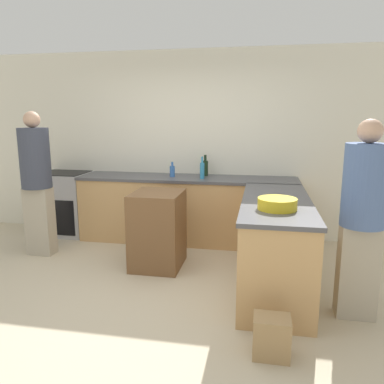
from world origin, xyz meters
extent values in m
plane|color=beige|center=(0.00, 0.00, 0.00)|extent=(14.00, 14.00, 0.00)
cube|color=silver|center=(0.00, 2.05, 1.35)|extent=(8.00, 0.06, 2.70)
cube|color=tan|center=(0.00, 1.69, 0.44)|extent=(3.03, 0.66, 0.89)
cube|color=#4C4C51|center=(0.00, 1.69, 0.91)|extent=(3.06, 0.69, 0.04)
cube|color=tan|center=(1.19, 0.42, 0.44)|extent=(0.66, 1.89, 0.89)
cube|color=#4C4C51|center=(1.19, 0.42, 0.91)|extent=(0.69, 1.92, 0.04)
cube|color=#ADADB2|center=(-1.90, 1.70, 0.46)|extent=(0.72, 0.63, 0.93)
cube|color=black|center=(-1.90, 1.38, 0.32)|extent=(0.60, 0.01, 0.52)
cube|color=black|center=(-1.90, 1.70, 0.93)|extent=(0.66, 0.58, 0.01)
cube|color=brown|center=(-0.16, 0.70, 0.45)|extent=(0.57, 0.64, 0.90)
cylinder|color=yellow|center=(1.18, -0.01, 0.98)|extent=(0.36, 0.36, 0.10)
cylinder|color=#386BB7|center=(-0.21, 1.68, 1.00)|extent=(0.07, 0.07, 0.15)
cylinder|color=#386BB7|center=(-0.21, 1.68, 1.11)|extent=(0.03, 0.03, 0.06)
cylinder|color=black|center=(0.23, 1.85, 1.04)|extent=(0.08, 0.08, 0.22)
cylinder|color=black|center=(0.23, 1.85, 1.19)|extent=(0.04, 0.04, 0.08)
cylinder|color=#338CBF|center=(0.23, 1.59, 1.04)|extent=(0.06, 0.06, 0.22)
cylinder|color=#338CBF|center=(0.23, 1.59, 1.19)|extent=(0.03, 0.03, 0.08)
cube|color=#ADA38E|center=(-1.76, 0.81, 0.44)|extent=(0.33, 0.20, 0.88)
cylinder|color=#383D4C|center=(-1.76, 0.81, 1.25)|extent=(0.37, 0.37, 0.75)
sphere|color=tan|center=(-1.76, 0.81, 1.73)|extent=(0.20, 0.20, 0.20)
cube|color=#ADA38E|center=(1.89, -0.10, 0.42)|extent=(0.33, 0.20, 0.84)
cylinder|color=#4C6699|center=(1.89, -0.10, 1.19)|extent=(0.37, 0.37, 0.71)
sphere|color=tan|center=(1.89, -0.10, 1.64)|extent=(0.20, 0.20, 0.20)
cube|color=#A88456|center=(1.14, -0.83, 0.16)|extent=(0.27, 0.21, 0.31)
camera|label=1|loc=(1.02, -3.40, 1.75)|focal=35.00mm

